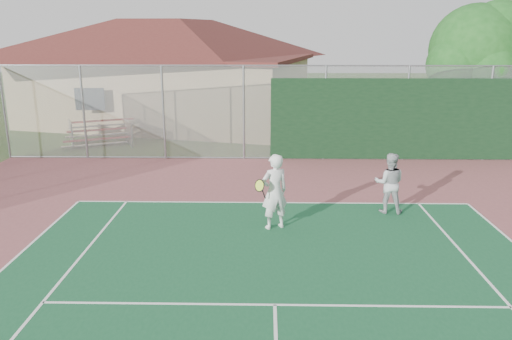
{
  "coord_description": "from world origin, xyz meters",
  "views": [
    {
      "loc": [
        -0.17,
        -1.41,
        4.62
      ],
      "look_at": [
        -0.42,
        10.74,
        1.28
      ],
      "focal_mm": 35.0,
      "sensor_mm": 36.0,
      "label": 1
    }
  ],
  "objects": [
    {
      "name": "clubhouse",
      "position": [
        -5.32,
        25.3,
        3.21
      ],
      "size": [
        16.56,
        12.99,
        6.33
      ],
      "rotation": [
        0.0,
        0.0,
        -0.24
      ],
      "color": "tan",
      "rests_on": "ground"
    },
    {
      "name": "tree",
      "position": [
        8.18,
        18.97,
        3.87
      ],
      "size": [
        4.22,
        4.0,
        5.89
      ],
      "color": "#382214",
      "rests_on": "ground"
    },
    {
      "name": "back_fence",
      "position": [
        2.11,
        16.98,
        1.67
      ],
      "size": [
        20.08,
        0.11,
        3.53
      ],
      "color": "gray",
      "rests_on": "ground"
    },
    {
      "name": "player_grey_back",
      "position": [
        3.08,
        11.19,
        0.81
      ],
      "size": [
        0.88,
        0.75,
        1.61
      ],
      "rotation": [
        0.0,
        0.0,
        2.95
      ],
      "color": "#ABAEB0",
      "rests_on": "ground"
    },
    {
      "name": "bleachers",
      "position": [
        -7.32,
        19.51,
        0.52
      ],
      "size": [
        3.23,
        2.55,
        0.98
      ],
      "rotation": [
        0.0,
        0.0,
        0.43
      ],
      "color": "#AA3327",
      "rests_on": "ground"
    },
    {
      "name": "player_white_front",
      "position": [
        0.03,
        10.01,
        0.93
      ],
      "size": [
        0.94,
        0.83,
        1.86
      ],
      "rotation": [
        0.0,
        0.0,
        3.58
      ],
      "color": "silver",
      "rests_on": "ground"
    }
  ]
}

